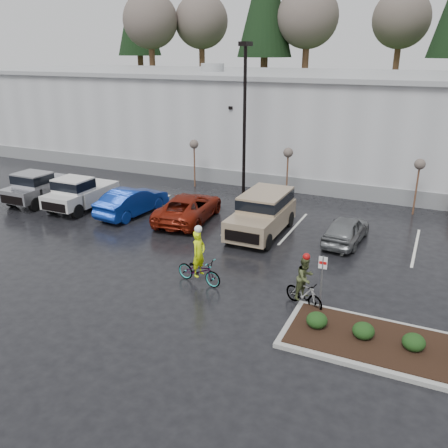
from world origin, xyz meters
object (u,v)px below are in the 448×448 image
at_px(sapling_mid, 288,155).
at_px(car_blue, 132,201).
at_px(fire_lane_sign, 322,277).
at_px(pickup_white, 85,191).
at_px(car_red, 189,207).
at_px(sapling_west, 194,147).
at_px(cyclist_olive, 304,287).
at_px(pickup_silver, 45,185).
at_px(suv_tan, 261,215).
at_px(lamppost, 245,105).
at_px(cyclist_hivis, 199,266).
at_px(car_grey, 346,229).
at_px(sapling_east, 419,167).

bearing_deg(sapling_mid, car_blue, -136.27).
distance_m(fire_lane_sign, pickup_white, 16.75).
bearing_deg(car_red, sapling_west, -71.73).
bearing_deg(pickup_white, cyclist_olive, -21.69).
relative_size(pickup_silver, car_red, 0.98).
height_order(sapling_mid, suv_tan, sapling_mid).
distance_m(pickup_white, cyclist_olive, 16.08).
bearing_deg(lamppost, car_red, -101.81).
bearing_deg(sapling_mid, pickup_white, -147.08).
bearing_deg(pickup_silver, lamppost, 27.62).
bearing_deg(sapling_mid, car_red, -120.09).
distance_m(car_blue, car_red, 3.38).
distance_m(sapling_west, cyclist_hivis, 14.43).
height_order(pickup_silver, cyclist_olive, cyclist_olive).
bearing_deg(car_blue, fire_lane_sign, 159.33).
xyz_separation_m(suv_tan, cyclist_olive, (3.94, -6.12, -0.25)).
relative_size(lamppost, suv_tan, 1.81).
height_order(fire_lane_sign, cyclist_hivis, cyclist_hivis).
relative_size(fire_lane_sign, cyclist_olive, 1.05).
height_order(sapling_west, cyclist_olive, sapling_west).
distance_m(sapling_mid, pickup_silver, 15.03).
bearing_deg(cyclist_hivis, sapling_west, 36.91).
xyz_separation_m(car_blue, car_grey, (11.77, 0.83, -0.11)).
relative_size(sapling_west, sapling_east, 1.00).
height_order(sapling_mid, cyclist_olive, sapling_mid).
distance_m(lamppost, pickup_white, 10.70).
relative_size(pickup_white, cyclist_hivis, 2.11).
relative_size(sapling_east, pickup_white, 0.62).
relative_size(car_red, cyclist_olive, 2.52).
distance_m(lamppost, pickup_silver, 13.12).
bearing_deg(car_blue, suv_tan, -172.76).
relative_size(fire_lane_sign, pickup_white, 0.42).
xyz_separation_m(sapling_west, fire_lane_sign, (11.80, -12.80, -1.32)).
bearing_deg(car_grey, cyclist_hivis, 61.01).
distance_m(pickup_white, cyclist_hivis, 12.16).
bearing_deg(fire_lane_sign, pickup_white, 158.46).
xyz_separation_m(sapling_east, cyclist_hivis, (-7.14, -12.54, -1.97)).
relative_size(fire_lane_sign, car_grey, 0.56).
distance_m(fire_lane_sign, car_grey, 7.05).
bearing_deg(cyclist_olive, fire_lane_sign, -83.33).
bearing_deg(cyclist_hivis, fire_lane_sign, -84.76).
xyz_separation_m(sapling_east, pickup_silver, (-20.85, -6.68, -1.75)).
bearing_deg(fire_lane_sign, car_blue, 153.27).
bearing_deg(car_grey, fire_lane_sign, 98.39).
height_order(sapling_west, pickup_white, sapling_west).
bearing_deg(cyclist_hivis, car_blue, 59.26).
height_order(sapling_east, cyclist_olive, sapling_east).
bearing_deg(lamppost, sapling_mid, 21.80).
relative_size(car_grey, cyclist_olive, 1.85).
relative_size(sapling_mid, suv_tan, 0.63).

